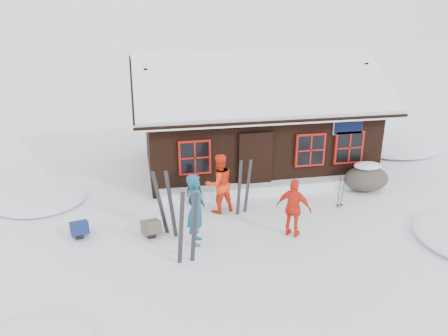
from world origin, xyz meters
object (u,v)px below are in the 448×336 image
Objects in this scene: boulder at (366,178)px; backpack_blue at (80,230)px; skier_crouched at (194,190)px; backpack_olive at (151,230)px; skier_teal at (196,209)px; skier_orange_right at (294,208)px; ski_pair_left at (188,229)px; ski_poles at (341,191)px; skier_orange_left at (219,183)px.

backpack_blue is at bearing -171.41° from boulder.
backpack_olive is (-1.42, -1.74, -0.31)m from skier_crouched.
skier_crouched is at bearing 6.04° from skier_teal.
skier_orange_right is at bearing -48.70° from skier_crouched.
boulder is at bearing -56.40° from skier_teal.
ski_pair_left is 3.38m from backpack_blue.
ski_poles is 5.86m from backpack_olive.
skier_orange_right is at bearing -80.59° from skier_teal.
skier_orange_right is (2.61, -0.14, -0.15)m from skier_teal.
backpack_olive is (1.90, -0.34, 0.00)m from backpack_blue.
ski_pair_left reaches higher than skier_orange_right.
skier_crouched is 0.51× the size of ski_pair_left.
boulder is (6.11, 2.37, -0.52)m from skier_teal.
boulder is at bearing 2.24° from backpack_olive.
skier_orange_right is 1.08× the size of boulder.
skier_crouched is 4.53m from ski_poles.
backpack_olive is at bearing 27.03° from skier_orange_right.
skier_teal is 2.61m from skier_orange_right.
skier_teal is at bearing -158.83° from boulder.
ski_pair_left reaches higher than skier_crouched.
skier_crouched is (-2.34, 2.53, -0.34)m from skier_orange_right.
ski_poles is (-1.46, -1.11, 0.09)m from boulder.
backpack_blue is (-7.71, -0.28, -0.37)m from ski_poles.
skier_crouched is at bearing -8.45° from skier_orange_right.
backpack_blue is at bearing 27.58° from skier_orange_right.
skier_orange_right reaches higher than ski_poles.
skier_orange_right is 3.90m from backpack_olive.
backpack_blue is at bearing 158.79° from backpack_olive.
skier_orange_right is at bearing 115.87° from skier_orange_left.
ski_pair_left is at bearing 52.93° from skier_orange_right.
backpack_olive is (-0.83, 1.52, -0.73)m from ski_pair_left.
boulder is (5.17, 0.63, -0.46)m from skier_orange_left.
ski_poles is (3.72, -0.47, -0.37)m from skier_orange_left.
backpack_olive is (-3.76, 0.78, -0.65)m from skier_orange_right.
skier_crouched is at bearing 85.82° from ski_pair_left.
backpack_blue is 1.93m from backpack_olive.
skier_orange_right is 0.87× the size of ski_pair_left.
skier_teal is 3.19× the size of backpack_blue.
backpack_blue is at bearing -158.54° from skier_crouched.
skier_teal is 0.94m from ski_pair_left.
skier_orange_left is at bearing -9.59° from skier_orange_right.
skier_orange_right is 5.81m from backpack_blue.
skier_orange_left is (0.94, 1.74, -0.05)m from skier_teal.
skier_crouched is 5.84m from boulder.
skier_teal is at bearing -164.86° from ski_poles.
ski_poles is at bearing 29.29° from ski_pair_left.
boulder is 2.51× the size of backpack_blue.
ski_pair_left is (-0.32, -0.88, -0.07)m from skier_teal.
skier_orange_right is at bearing 20.23° from ski_pair_left.
skier_orange_right is 2.66× the size of backpack_olive.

